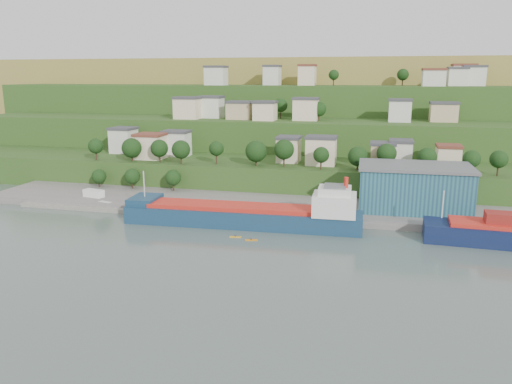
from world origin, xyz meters
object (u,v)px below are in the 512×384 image
(cargo_ship_near, at_px, (249,216))
(warehouse, at_px, (414,187))
(kayak_orange, at_px, (251,239))
(caravan, at_px, (94,195))

(cargo_ship_near, relative_size, warehouse, 2.03)
(warehouse, xyz_separation_m, kayak_orange, (-39.54, -32.22, -8.20))
(warehouse, bearing_deg, cargo_ship_near, -155.79)
(warehouse, bearing_deg, kayak_orange, -142.07)
(kayak_orange, bearing_deg, warehouse, 24.48)
(caravan, relative_size, kayak_orange, 2.11)
(cargo_ship_near, height_order, warehouse, warehouse)
(cargo_ship_near, xyz_separation_m, warehouse, (43.00, 20.47, 5.83))
(cargo_ship_near, distance_m, caravan, 55.19)
(warehouse, bearing_deg, caravan, -176.44)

